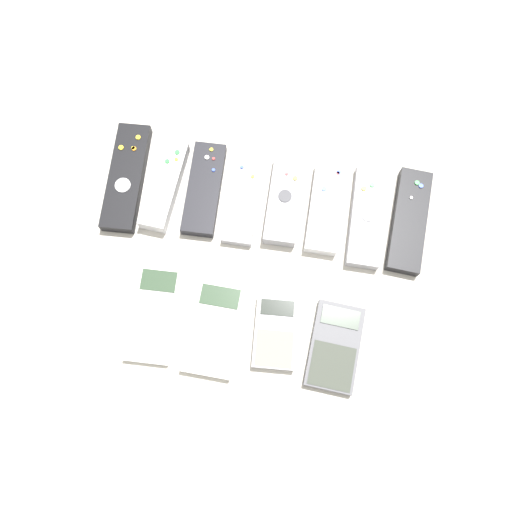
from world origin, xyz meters
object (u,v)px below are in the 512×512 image
Objects in this scene: remote_1 at (165,185)px; calculator_3 at (335,346)px; remote_3 at (244,197)px; calculator_0 at (154,314)px; remote_2 at (204,189)px; calculator_1 at (214,328)px; remote_7 at (409,221)px; remote_0 at (126,177)px; remote_4 at (284,200)px; calculator_2 at (275,333)px; remote_6 at (367,216)px; remote_5 at (326,208)px.

remote_1 is 0.39m from calculator_3.
remote_3 reaches higher than calculator_0.
remote_2 is 1.12× the size of calculator_1.
calculator_0 is (-0.39, -0.22, -0.00)m from remote_7.
remote_4 is (0.28, -0.00, 0.00)m from remote_0.
remote_7 is at bearing 69.78° from calculator_3.
remote_3 is at bearing 88.62° from calculator_1.
calculator_2 is 0.84× the size of calculator_3.
remote_0 is 0.45m from calculator_3.
remote_0 and remote_6 have the same top height.
remote_6 is (0.07, -0.00, -0.00)m from remote_5.
remote_2 reaches higher than calculator_1.
calculator_3 is (0.25, -0.23, -0.00)m from remote_2.
remote_6 reaches higher than calculator_0.
remote_1 reaches higher than remote_4.
calculator_0 is 1.06× the size of calculator_1.
remote_4 reaches higher than remote_3.
remote_0 and remote_7 have the same top height.
remote_7 is 0.37m from calculator_1.
remote_0 is at bearing -176.96° from remote_7.
calculator_0 is (0.10, -0.23, -0.00)m from remote_0.
remote_0 is at bearing 179.17° from remote_5.
remote_6 is at bearing -173.85° from remote_7.
remote_1 is at bearing -177.77° from remote_2.
remote_1 is 0.14m from remote_3.
remote_4 is 0.23m from calculator_2.
calculator_1 is at bearing -77.65° from remote_2.
remote_2 is 1.06× the size of calculator_0.
remote_3 is at bearing -176.56° from remote_7.
remote_1 reaches higher than calculator_1.
remote_5 is (0.21, -0.00, 0.00)m from remote_2.
remote_0 is at bearing 178.93° from remote_6.
remote_3 is 0.28m from remote_7.
calculator_3 is (-0.10, -0.23, -0.00)m from remote_7.
remote_1 is at bearing 148.22° from calculator_3.
remote_6 is (0.28, -0.01, 0.00)m from remote_2.
remote_1 reaches higher than remote_2.
remote_3 is 0.92× the size of remote_7.
remote_7 is at bearing 39.25° from calculator_1.
remote_6 reaches higher than calculator_3.
remote_5 is 1.13× the size of calculator_3.
remote_0 is 1.33× the size of calculator_1.
calculator_3 is at bearing -51.89° from remote_3.
remote_0 is at bearing 179.13° from remote_1.
remote_7 is (0.07, 0.00, -0.00)m from remote_6.
calculator_3 is (0.32, -0.23, -0.01)m from remote_1.
remote_2 is 0.34m from calculator_3.
calculator_0 is 0.20m from calculator_2.
remote_4 is 1.34× the size of calculator_2.
remote_3 is 1.08× the size of remote_5.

